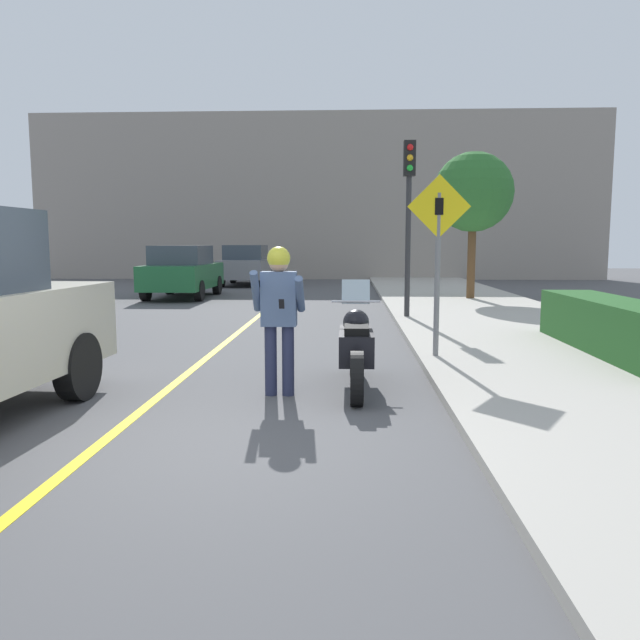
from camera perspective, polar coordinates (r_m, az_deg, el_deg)
The scene contains 12 objects.
ground_plane at distance 5.63m, azimuth -13.92°, elevation -11.25°, with size 80.00×80.00×0.00m, color #4C4C4F.
sidewalk_curb at distance 9.83m, azimuth 21.82°, elevation -3.41°, with size 4.40×44.00×0.11m.
road_center_line at distance 11.46m, azimuth -8.32°, elevation -1.80°, with size 0.12×36.00×0.01m.
building_backdrop at distance 31.24m, azimuth -0.29°, elevation 11.18°, with size 28.00×1.20×8.04m.
motorcycle at distance 7.51m, azimuth 3.31°, elevation -2.57°, with size 0.62×2.18×1.28m.
person_biker at distance 7.11m, azimuth -3.78°, elevation 1.37°, with size 0.59×0.47×1.71m.
crossing_sign at distance 9.20m, azimuth 10.74°, elevation 6.50°, with size 0.91×0.08×2.62m.
traffic_light at distance 14.20m, azimuth 8.13°, elevation 11.18°, with size 0.26×0.30×3.88m.
hedge_row at distance 10.32m, azimuth 25.60°, elevation -0.61°, with size 0.90×4.59×0.79m.
street_tree at distance 19.35m, azimuth 13.84°, elevation 11.24°, with size 2.35×2.35×4.33m.
parked_car_green at distance 20.67m, azimuth -12.44°, elevation 4.38°, with size 1.88×4.20×1.68m.
parked_car_grey at distance 26.57m, azimuth -6.73°, elevation 5.04°, with size 1.88×4.20×1.68m.
Camera 1 is at (1.56, -5.12, 1.74)m, focal length 35.00 mm.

